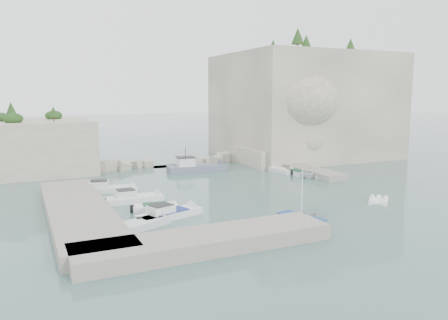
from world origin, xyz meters
name	(u,v)px	position (x,y,z in m)	size (l,w,h in m)	color
ground	(249,196)	(0.00, 0.00, 0.00)	(400.00, 400.00, 0.00)	#496D69
cliff_east	(304,106)	(23.00, 23.00, 8.50)	(26.00, 22.00, 17.00)	beige
cliff_terrace	(268,155)	(13.00, 18.00, 1.25)	(8.00, 10.00, 2.50)	beige
outcrop_west	(30,147)	(-20.00, 25.00, 3.50)	(16.00, 14.00, 7.00)	beige
quay_west	(79,212)	(-17.00, -1.00, 0.55)	(5.00, 24.00, 1.10)	#9E9689
quay_south	(207,241)	(-10.00, -12.50, 0.55)	(18.00, 4.00, 1.10)	#9E9689
ledge_east	(301,169)	(13.50, 10.00, 0.40)	(3.00, 16.00, 0.80)	#9E9689
breakwater	(172,161)	(-1.00, 22.00, 0.70)	(28.00, 3.00, 1.40)	beige
motorboat_a	(108,192)	(-12.85, 8.34, 0.00)	(6.49, 1.93, 1.40)	silver
motorboat_b	(134,201)	(-11.30, 2.86, 0.00)	(6.18, 2.02, 1.40)	white
motorboat_c	(155,210)	(-10.34, -1.26, 0.00)	(4.40, 1.60, 0.70)	white
motorboat_d	(169,218)	(-9.92, -4.09, 0.00)	(6.47, 1.93, 1.40)	white
motorboat_e	(144,227)	(-12.58, -5.71, 0.00)	(4.66, 1.91, 0.70)	silver
rowboat	(301,222)	(-0.51, -10.10, 0.00)	(3.21, 4.49, 0.93)	silver
inflatable_dinghy	(378,202)	(10.37, -7.62, 0.00)	(3.34, 1.62, 0.44)	white
tender_east_a	(311,178)	(11.90, 5.49, 0.00)	(2.75, 3.18, 1.68)	white
tender_east_b	(298,175)	(11.68, 8.02, 0.00)	(4.45, 1.52, 0.70)	silver
tender_east_c	(282,172)	(10.73, 10.40, 0.00)	(4.58, 1.48, 0.70)	white
tender_east_d	(270,169)	(10.98, 13.80, 0.00)	(1.53, 4.06, 1.57)	white
work_boat	(197,171)	(0.69, 16.18, 0.00)	(8.86, 2.62, 2.20)	slate
rowboat_mast	(302,192)	(-0.51, -10.10, 2.57)	(0.10, 0.10, 4.20)	white
vegetation	(274,49)	(17.83, 24.40, 17.93)	(53.48, 13.88, 13.40)	#1E4219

